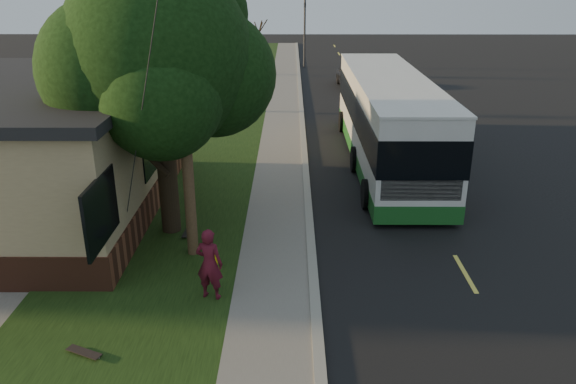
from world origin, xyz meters
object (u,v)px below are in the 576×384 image
object	(u,v)px
dumpster	(25,209)
distant_car	(352,76)
skateboarder	(209,264)
fire_hydrant	(213,258)
skateboard_spare	(84,352)
utility_pole	(182,90)
bare_tree_near	(238,74)
bare_tree_far	(259,49)
skateboard_main	(188,232)
leafy_tree	(160,59)
transit_bus	(388,118)
traffic_signal	(305,27)

from	to	relation	value
dumpster	distant_car	size ratio (longest dim) A/B	0.45
dumpster	skateboarder	bearing A→B (deg)	-31.31
skateboarder	distant_car	xyz separation A→B (m)	(6.09, 26.73, -0.22)
fire_hydrant	distant_car	xyz separation A→B (m)	(6.19, 25.46, 0.32)
skateboarder	skateboard_spare	xyz separation A→B (m)	(-2.31, -2.21, -0.84)
utility_pole	bare_tree_near	distance (m)	17.19
bare_tree_far	dumpster	bearing A→B (deg)	-101.33
bare_tree_near	skateboard_main	bearing A→B (deg)	-90.60
utility_pole	skateboarder	distance (m)	4.38
leafy_tree	bare_tree_far	world-z (taller)	leafy_tree
utility_pole	skateboarder	bearing A→B (deg)	-70.42
bare_tree_far	transit_bus	world-z (taller)	bare_tree_far
utility_pole	distant_car	size ratio (longest dim) A/B	2.06
leafy_tree	traffic_signal	bearing A→B (deg)	81.53
bare_tree_far	traffic_signal	xyz separation A→B (m)	(3.50, 4.00, 1.16)
bare_tree_near	bare_tree_far	xyz separation A→B (m)	(0.50, 12.00, -0.15)
utility_pole	skateboard_main	world-z (taller)	utility_pole
transit_bus	skateboard_main	distance (m)	9.99
fire_hydrant	skateboarder	xyz separation A→B (m)	(0.10, -1.27, 0.54)
fire_hydrant	distant_car	world-z (taller)	distant_car
utility_pole	bare_tree_far	distance (m)	29.13
bare_tree_far	skateboard_main	bearing A→B (deg)	-91.37
dumpster	distant_car	xyz separation A→B (m)	(12.12, 23.06, -0.03)
utility_pole	skateboard_main	distance (m)	4.69
skateboard_main	distant_car	bearing A→B (deg)	72.66
bare_tree_near	distant_car	size ratio (longest dim) A/B	0.98
skateboard_main	dumpster	world-z (taller)	dumpster
distant_car	utility_pole	bearing A→B (deg)	-110.40
skateboard_spare	utility_pole	bearing A→B (deg)	71.36
skateboard_main	traffic_signal	bearing A→B (deg)	82.53
skateboard_main	distant_car	size ratio (longest dim) A/B	0.19
fire_hydrant	utility_pole	distance (m)	4.37
transit_bus	distant_car	bearing A→B (deg)	89.03
bare_tree_near	traffic_signal	xyz separation A→B (m)	(4.00, 16.00, 1.01)
fire_hydrant	bare_tree_near	xyz separation A→B (m)	(-0.90, 18.00, 1.72)
skateboard_spare	transit_bus	bearing A→B (deg)	57.28
transit_bus	distant_car	xyz separation A→B (m)	(0.28, 16.29, -1.14)
fire_hydrant	utility_pole	bearing A→B (deg)	125.38
dumpster	transit_bus	bearing A→B (deg)	29.75
skateboard_main	distant_car	world-z (taller)	distant_car
distant_car	traffic_signal	bearing A→B (deg)	105.20
bare_tree_near	bare_tree_far	bearing A→B (deg)	87.61
leafy_tree	skateboard_spare	bearing A→B (deg)	-96.00
leafy_tree	traffic_signal	distance (m)	31.76
traffic_signal	dumpster	distance (m)	32.95
bare_tree_far	skateboard_spare	world-z (taller)	bare_tree_far
bare_tree_far	skateboarder	xyz separation A→B (m)	(0.50, -31.27, -1.03)
bare_tree_far	transit_bus	xyz separation A→B (m)	(6.31, -20.84, -0.11)
leafy_tree	bare_tree_near	distance (m)	15.66
skateboard_main	utility_pole	bearing A→B (deg)	-73.91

